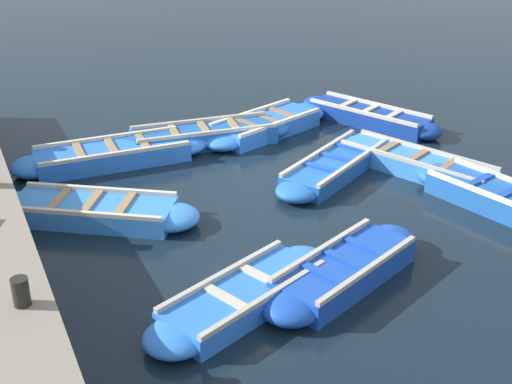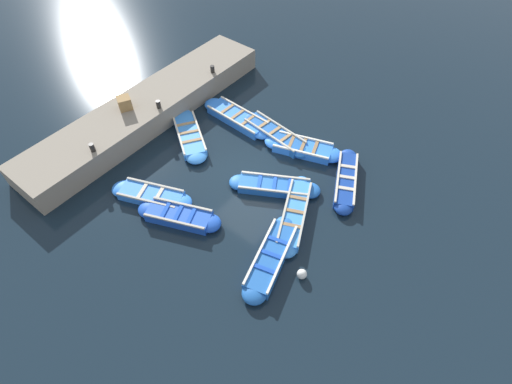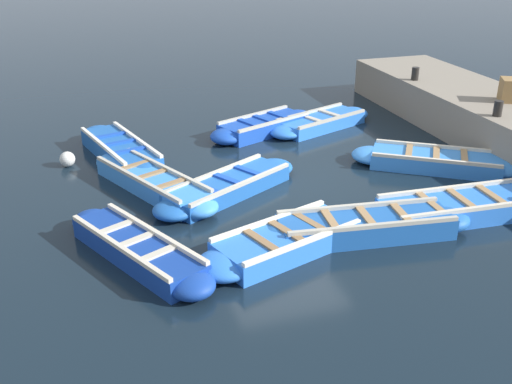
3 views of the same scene
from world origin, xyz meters
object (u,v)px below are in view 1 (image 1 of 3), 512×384
(boat_alongside, at_px, (266,126))
(boat_outer_left, at_px, (93,211))
(bollard_north, at_px, (21,292))
(boat_stern_in, at_px, (244,297))
(boat_bow_out, at_px, (336,165))
(boat_outer_right, at_px, (344,271))
(boat_end_of_row, at_px, (417,164))
(boat_broadside, at_px, (369,117))
(boat_mid_row, at_px, (112,155))
(boat_inner_gap, at_px, (508,202))
(boat_near_quay, at_px, (204,136))

(boat_alongside, xyz_separation_m, boat_outer_left, (-4.42, -2.45, -0.01))
(boat_alongside, xyz_separation_m, bollard_north, (-5.98, -6.10, 1.02))
(boat_stern_in, bearing_deg, boat_bow_out, 44.14)
(boat_outer_right, xyz_separation_m, boat_stern_in, (-1.58, 0.05, -0.03))
(boat_end_of_row, bearing_deg, boat_alongside, 119.25)
(boat_broadside, relative_size, bollard_north, 10.01)
(boat_end_of_row, bearing_deg, boat_mid_row, 150.89)
(boat_outer_right, relative_size, boat_stern_in, 0.97)
(boat_bow_out, relative_size, boat_broadside, 1.01)
(boat_bow_out, xyz_separation_m, boat_alongside, (-0.34, 2.50, 0.02))
(boat_outer_right, bearing_deg, boat_stern_in, 178.34)
(boat_end_of_row, xyz_separation_m, boat_stern_in, (-4.88, -2.71, -0.02))
(boat_mid_row, xyz_separation_m, boat_inner_gap, (5.71, -4.96, 0.01))
(boat_outer_left, xyz_separation_m, boat_outer_right, (2.88, -3.45, 0.02))
(boat_end_of_row, bearing_deg, boat_broadside, 76.54)
(boat_outer_right, bearing_deg, boat_broadside, 54.03)
(boat_bow_out, distance_m, boat_mid_row, 4.47)
(boat_bow_out, height_order, boat_alongside, boat_alongside)
(boat_mid_row, relative_size, boat_stern_in, 1.17)
(boat_inner_gap, bearing_deg, boat_outer_right, -169.02)
(boat_broadside, xyz_separation_m, boat_outer_left, (-6.82, -1.98, -0.01))
(boat_alongside, relative_size, bollard_north, 10.11)
(boat_broadside, xyz_separation_m, boat_mid_row, (-5.91, 0.26, 0.00))
(boat_near_quay, distance_m, boat_inner_gap, 6.30)
(boat_mid_row, relative_size, bollard_north, 11.39)
(boat_end_of_row, height_order, boat_outer_left, boat_end_of_row)
(boat_end_of_row, xyz_separation_m, bollard_north, (-7.74, -2.95, 1.02))
(boat_outer_left, distance_m, boat_stern_in, 3.65)
(boat_alongside, relative_size, boat_mid_row, 0.89)
(boat_end_of_row, bearing_deg, boat_near_quay, 136.32)
(boat_outer_left, distance_m, boat_outer_right, 4.50)
(boat_inner_gap, relative_size, bollard_north, 10.89)
(boat_bow_out, height_order, boat_outer_right, boat_outer_right)
(boat_outer_right, xyz_separation_m, boat_inner_gap, (3.74, 0.72, 0.00))
(boat_outer_left, bearing_deg, boat_outer_right, -50.11)
(boat_outer_right, height_order, boat_stern_in, boat_outer_right)
(boat_end_of_row, distance_m, boat_stern_in, 5.58)
(boat_end_of_row, height_order, boat_stern_in, boat_end_of_row)
(boat_broadside, bearing_deg, boat_mid_row, 177.52)
(boat_outer_right, bearing_deg, bollard_north, -177.44)
(boat_bow_out, height_order, boat_near_quay, boat_near_quay)
(boat_stern_in, xyz_separation_m, bollard_north, (-2.87, -0.24, 1.04))
(boat_alongside, distance_m, boat_end_of_row, 3.61)
(boat_bow_out, bearing_deg, boat_near_quay, 126.63)
(boat_outer_left, height_order, boat_stern_in, boat_outer_left)
(boat_alongside, relative_size, boat_stern_in, 1.04)
(boat_broadside, bearing_deg, bollard_north, -146.14)
(boat_bow_out, distance_m, boat_inner_gap, 3.26)
(boat_bow_out, xyz_separation_m, boat_outer_right, (-1.88, -3.40, 0.03))
(boat_near_quay, distance_m, boat_mid_row, 2.04)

